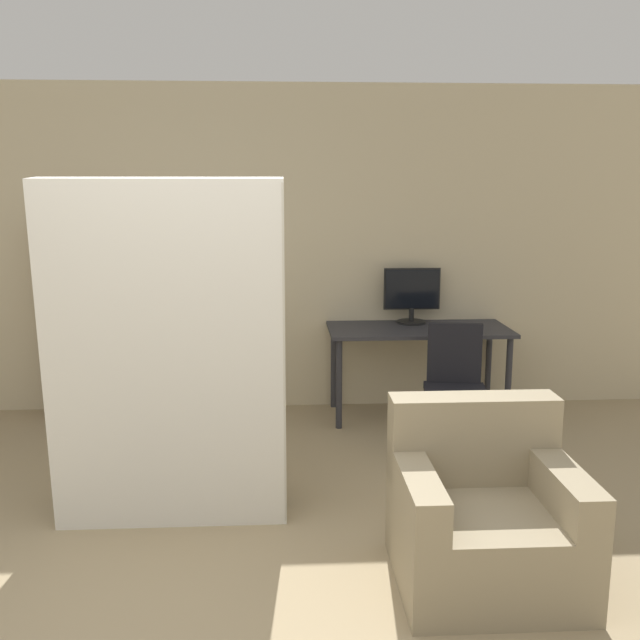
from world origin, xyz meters
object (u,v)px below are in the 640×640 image
Objects in this scene: bookshelf at (82,321)px; office_chair at (455,400)px; mattress_far at (176,345)px; monitor at (412,294)px; armchair at (483,516)px; mattress_near at (168,358)px.

office_chair is at bearing -17.37° from bookshelf.
mattress_far is (-1.88, -0.78, 0.61)m from office_chair.
bookshelf is 0.85× the size of mattress_far.
bookshelf reaches higher than monitor.
mattress_far is 1.97m from armchair.
armchair is at bearing -99.31° from office_chair.
office_chair is 3.05m from bookshelf.
armchair is at bearing -22.37° from mattress_near.
monitor is at bearing 44.48° from mattress_far.
mattress_far reaches higher than monitor.
mattress_near is 1.00× the size of mattress_far.
office_chair is 2.12m from mattress_far.
bookshelf is 3.74m from armchair.
monitor is 2.73m from bookshelf.
mattress_far is (1.01, -1.68, 0.17)m from bookshelf.
bookshelf reaches higher than office_chair.
bookshelf is at bearing 134.41° from armchair.
armchair is (2.60, -2.65, -0.48)m from bookshelf.
mattress_far is (-1.71, -1.68, -0.03)m from monitor.
mattress_far is at bearing -135.52° from monitor.
monitor is 2.63m from mattress_near.
office_chair is at bearing 22.55° from mattress_far.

